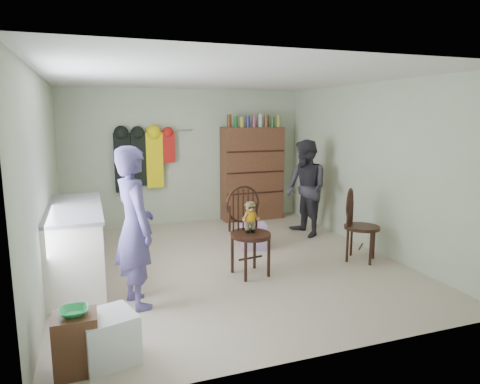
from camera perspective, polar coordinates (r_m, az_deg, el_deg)
name	(u,v)px	position (r m, az deg, el deg)	size (l,w,h in m)	color
ground_plane	(228,263)	(6.03, -1.62, -9.38)	(5.00, 5.00, 0.00)	beige
room_walls	(216,146)	(6.21, -3.22, 6.09)	(5.00, 5.00, 5.00)	beige
counter	(76,244)	(5.63, -21.01, -6.47)	(0.64, 1.86, 0.94)	silver
stool	(76,343)	(3.81, -21.00, -18.34)	(0.34, 0.29, 0.48)	brown
bowl	(74,312)	(3.69, -21.27, -14.64)	(0.22, 0.22, 0.06)	green
plastic_tub	(108,338)	(3.89, -17.25, -18.08)	(0.43, 0.41, 0.41)	white
chair_front	(248,226)	(5.45, 1.10, -4.50)	(0.58, 0.58, 1.14)	black
chair_far	(358,222)	(6.22, 15.41, -3.86)	(0.64, 0.64, 1.02)	black
striped_bag	(253,236)	(6.56, 1.79, -5.94)	(0.37, 0.29, 0.40)	pink
person_left	(135,227)	(4.64, -13.87, -4.60)	(0.63, 0.41, 1.72)	#544A87
person_right	(306,188)	(7.26, 8.76, 0.50)	(0.79, 0.62, 1.63)	#2D2B33
dresser	(252,173)	(8.34, 1.63, 2.56)	(1.20, 0.39, 2.05)	brown
coat_rack	(143,159)	(7.88, -12.84, 4.32)	(1.42, 0.12, 1.09)	#99999E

